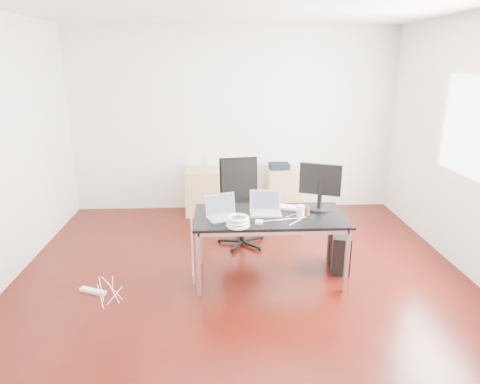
{
  "coord_description": "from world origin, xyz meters",
  "views": [
    {
      "loc": [
        -0.24,
        -4.13,
        2.29
      ],
      "look_at": [
        0.0,
        0.55,
        0.85
      ],
      "focal_mm": 32.0,
      "sensor_mm": 36.0,
      "label": 1
    }
  ],
  "objects_px": {
    "office_chair": "(241,198)",
    "desk": "(270,220)",
    "pc_tower": "(340,250)",
    "filing_cabinet_right": "(283,190)",
    "filing_cabinet_left": "(202,191)"
  },
  "relations": [
    {
      "from": "office_chair",
      "to": "desk",
      "type": "bearing_deg",
      "value": -83.3
    },
    {
      "from": "pc_tower",
      "to": "desk",
      "type": "bearing_deg",
      "value": -155.8
    },
    {
      "from": "office_chair",
      "to": "filing_cabinet_right",
      "type": "distance_m",
      "value": 1.38
    },
    {
      "from": "desk",
      "to": "pc_tower",
      "type": "bearing_deg",
      "value": 11.92
    },
    {
      "from": "filing_cabinet_left",
      "to": "filing_cabinet_right",
      "type": "xyz_separation_m",
      "value": [
        1.27,
        0.0,
        0.0
      ]
    },
    {
      "from": "filing_cabinet_right",
      "to": "filing_cabinet_left",
      "type": "bearing_deg",
      "value": 180.0
    },
    {
      "from": "office_chair",
      "to": "pc_tower",
      "type": "xyz_separation_m",
      "value": [
        1.1,
        -0.81,
        -0.39
      ]
    },
    {
      "from": "desk",
      "to": "filing_cabinet_left",
      "type": "xyz_separation_m",
      "value": [
        -0.8,
        2.13,
        -0.33
      ]
    },
    {
      "from": "desk",
      "to": "office_chair",
      "type": "relative_size",
      "value": 1.48
    },
    {
      "from": "filing_cabinet_right",
      "to": "pc_tower",
      "type": "distance_m",
      "value": 2.0
    },
    {
      "from": "desk",
      "to": "pc_tower",
      "type": "xyz_separation_m",
      "value": [
        0.84,
        0.18,
        -0.46
      ]
    },
    {
      "from": "filing_cabinet_left",
      "to": "pc_tower",
      "type": "relative_size",
      "value": 1.56
    },
    {
      "from": "office_chair",
      "to": "filing_cabinet_right",
      "type": "height_order",
      "value": "office_chair"
    },
    {
      "from": "desk",
      "to": "pc_tower",
      "type": "distance_m",
      "value": 0.97
    },
    {
      "from": "office_chair",
      "to": "filing_cabinet_right",
      "type": "xyz_separation_m",
      "value": [
        0.73,
        1.15,
        -0.26
      ]
    }
  ]
}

